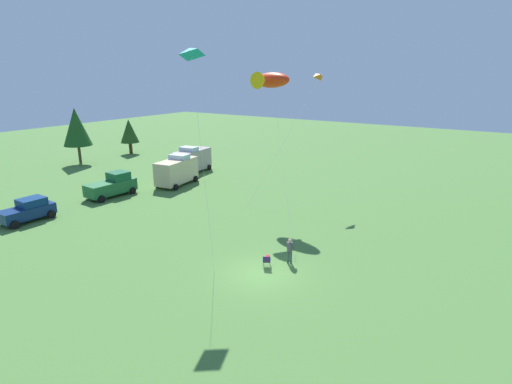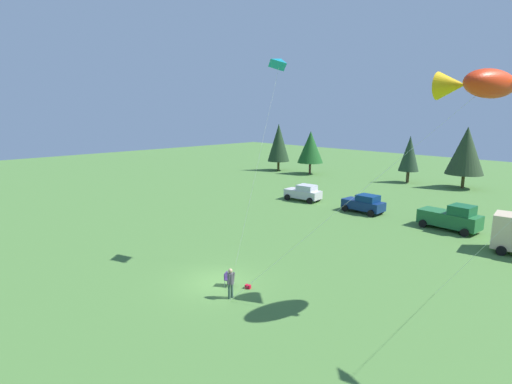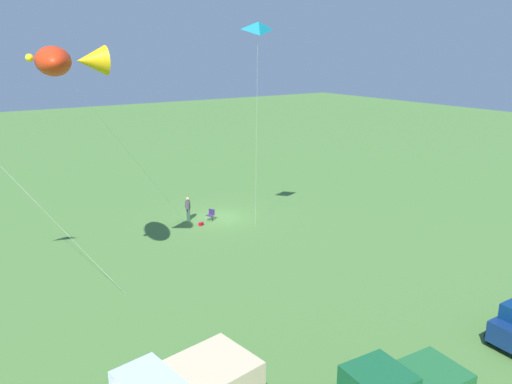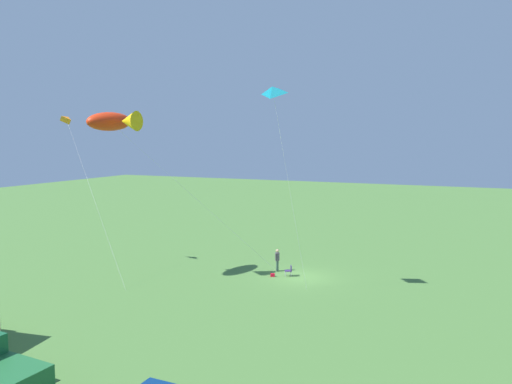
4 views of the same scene
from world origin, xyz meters
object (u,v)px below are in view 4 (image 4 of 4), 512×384
object	(u,v)px
kite_delta_orange	(69,120)
person_kite_flyer	(277,258)
kite_large_fish	(114,121)
kite_delta_teal	(272,91)
folding_chair	(289,270)
backpack_on_grass	(273,275)

from	to	relation	value
kite_delta_orange	person_kite_flyer	bearing A→B (deg)	-160.99
person_kite_flyer	kite_delta_orange	size ratio (longest dim) A/B	0.14
kite_large_fish	kite_delta_teal	world-z (taller)	kite_delta_teal
folding_chair	backpack_on_grass	xyz separation A→B (m)	(1.11, 0.60, -0.38)
backpack_on_grass	kite_large_fish	size ratio (longest dim) A/B	0.03
backpack_on_grass	kite_delta_orange	size ratio (longest dim) A/B	0.03
kite_large_fish	person_kite_flyer	bearing A→B (deg)	-141.88
kite_delta_teal	kite_large_fish	bearing A→B (deg)	6.04
person_kite_flyer	folding_chair	world-z (taller)	person_kite_flyer
backpack_on_grass	kite_delta_teal	size ratio (longest dim) A/B	0.02
kite_large_fish	kite_delta_teal	bearing A→B (deg)	-173.96
kite_large_fish	kite_delta_orange	distance (m)	6.44
person_kite_flyer	kite_large_fish	size ratio (longest dim) A/B	0.14
kite_delta_teal	person_kite_flyer	bearing A→B (deg)	-71.81
backpack_on_grass	kite_delta_teal	world-z (taller)	kite_delta_teal
kite_large_fish	folding_chair	bearing A→B (deg)	-149.11
person_kite_flyer	kite_delta_orange	bearing A→B (deg)	13.34
kite_large_fish	kite_delta_orange	world-z (taller)	kite_large_fish
person_kite_flyer	kite_delta_teal	world-z (taller)	kite_delta_teal
backpack_on_grass	kite_delta_teal	distance (m)	13.98
folding_chair	kite_delta_orange	size ratio (longest dim) A/B	0.07
kite_delta_orange	folding_chair	bearing A→B (deg)	-165.35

